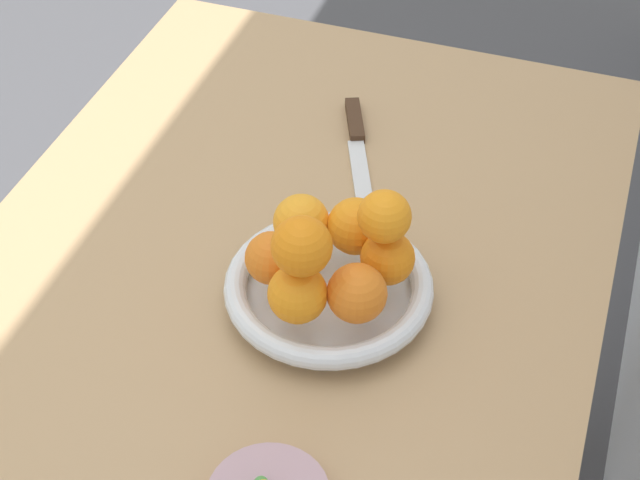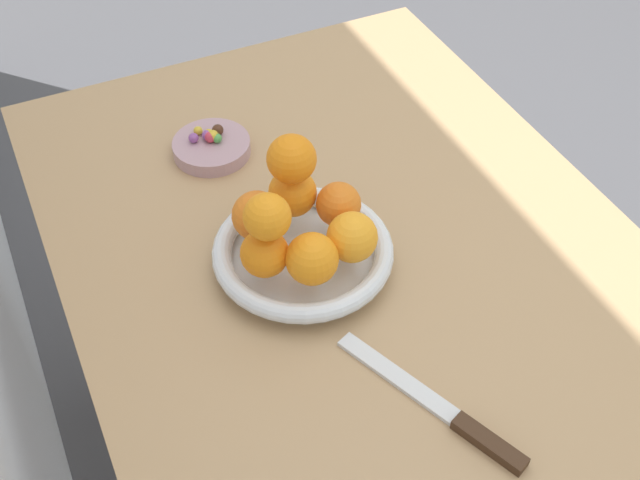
# 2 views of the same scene
# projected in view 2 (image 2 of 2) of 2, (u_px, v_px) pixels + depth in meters

# --- Properties ---
(dining_table) EXTENTS (1.10, 0.76, 0.74)m
(dining_table) POSITION_uv_depth(u_px,v_px,m) (357.00, 301.00, 1.14)
(dining_table) COLOR tan
(dining_table) RESTS_ON ground_plane
(fruit_bowl) EXTENTS (0.24, 0.24, 0.04)m
(fruit_bowl) POSITION_uv_depth(u_px,v_px,m) (303.00, 253.00, 1.05)
(fruit_bowl) COLOR silver
(fruit_bowl) RESTS_ON dining_table
(candy_dish) EXTENTS (0.12, 0.12, 0.02)m
(candy_dish) POSITION_uv_depth(u_px,v_px,m) (212.00, 147.00, 1.22)
(candy_dish) COLOR #B28C99
(candy_dish) RESTS_ON dining_table
(orange_0) EXTENTS (0.06, 0.06, 0.06)m
(orange_0) POSITION_uv_depth(u_px,v_px,m) (264.00, 252.00, 0.99)
(orange_0) COLOR orange
(orange_0) RESTS_ON fruit_bowl
(orange_1) EXTENTS (0.07, 0.07, 0.07)m
(orange_1) POSITION_uv_depth(u_px,v_px,m) (312.00, 259.00, 0.98)
(orange_1) COLOR orange
(orange_1) RESTS_ON fruit_bowl
(orange_2) EXTENTS (0.07, 0.07, 0.07)m
(orange_2) POSITION_uv_depth(u_px,v_px,m) (352.00, 237.00, 1.00)
(orange_2) COLOR orange
(orange_2) RESTS_ON fruit_bowl
(orange_3) EXTENTS (0.06, 0.06, 0.06)m
(orange_3) POSITION_uv_depth(u_px,v_px,m) (339.00, 204.00, 1.05)
(orange_3) COLOR orange
(orange_3) RESTS_ON fruit_bowl
(orange_4) EXTENTS (0.07, 0.07, 0.07)m
(orange_4) POSITION_uv_depth(u_px,v_px,m) (293.00, 193.00, 1.06)
(orange_4) COLOR orange
(orange_4) RESTS_ON fruit_bowl
(orange_5) EXTENTS (0.07, 0.07, 0.07)m
(orange_5) POSITION_uv_depth(u_px,v_px,m) (257.00, 216.00, 1.03)
(orange_5) COLOR orange
(orange_5) RESTS_ON fruit_bowl
(orange_6) EXTENTS (0.06, 0.06, 0.06)m
(orange_6) POSITION_uv_depth(u_px,v_px,m) (267.00, 216.00, 0.95)
(orange_6) COLOR orange
(orange_6) RESTS_ON orange_0
(orange_7) EXTENTS (0.06, 0.06, 0.06)m
(orange_7) POSITION_uv_depth(u_px,v_px,m) (292.00, 159.00, 1.01)
(orange_7) COLOR orange
(orange_7) RESTS_ON orange_4
(candy_ball_0) EXTENTS (0.02, 0.02, 0.02)m
(candy_ball_0) POSITION_uv_depth(u_px,v_px,m) (210.00, 137.00, 1.21)
(candy_ball_0) COLOR #C6384C
(candy_ball_0) RESTS_ON candy_dish
(candy_ball_1) EXTENTS (0.02, 0.02, 0.02)m
(candy_ball_1) POSITION_uv_depth(u_px,v_px,m) (213.00, 136.00, 1.21)
(candy_ball_1) COLOR gold
(candy_ball_1) RESTS_ON candy_dish
(candy_ball_2) EXTENTS (0.02, 0.02, 0.02)m
(candy_ball_2) POSITION_uv_depth(u_px,v_px,m) (207.00, 135.00, 1.21)
(candy_ball_2) COLOR #8C4C99
(candy_ball_2) RESTS_ON candy_dish
(candy_ball_3) EXTENTS (0.01, 0.01, 0.01)m
(candy_ball_3) POSITION_uv_depth(u_px,v_px,m) (217.00, 138.00, 1.21)
(candy_ball_3) COLOR #4C9947
(candy_ball_3) RESTS_ON candy_dish
(candy_ball_4) EXTENTS (0.01, 0.01, 0.01)m
(candy_ball_4) POSITION_uv_depth(u_px,v_px,m) (198.00, 131.00, 1.22)
(candy_ball_4) COLOR gold
(candy_ball_4) RESTS_ON candy_dish
(candy_ball_5) EXTENTS (0.02, 0.02, 0.02)m
(candy_ball_5) POSITION_uv_depth(u_px,v_px,m) (209.00, 134.00, 1.22)
(candy_ball_5) COLOR gold
(candy_ball_5) RESTS_ON candy_dish
(candy_ball_6) EXTENTS (0.02, 0.02, 0.02)m
(candy_ball_6) POSITION_uv_depth(u_px,v_px,m) (194.00, 138.00, 1.21)
(candy_ball_6) COLOR #8C4C99
(candy_ball_6) RESTS_ON candy_dish
(candy_ball_7) EXTENTS (0.02, 0.02, 0.02)m
(candy_ball_7) POSITION_uv_depth(u_px,v_px,m) (218.00, 130.00, 1.22)
(candy_ball_7) COLOR #472819
(candy_ball_7) RESTS_ON candy_dish
(knife) EXTENTS (0.25, 0.12, 0.01)m
(knife) POSITION_uv_depth(u_px,v_px,m) (446.00, 411.00, 0.91)
(knife) COLOR #3F2819
(knife) RESTS_ON dining_table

